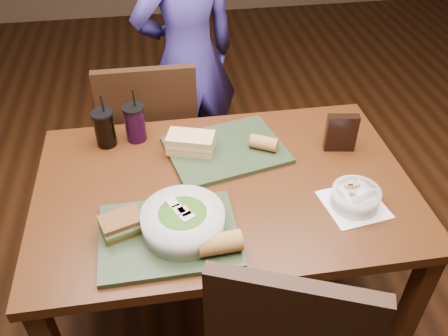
{
  "coord_description": "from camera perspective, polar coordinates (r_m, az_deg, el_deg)",
  "views": [
    {
      "loc": [
        -0.19,
        -1.22,
        1.84
      ],
      "look_at": [
        0.0,
        0.0,
        0.82
      ],
      "focal_mm": 38.0,
      "sensor_mm": 36.0,
      "label": 1
    }
  ],
  "objects": [
    {
      "name": "diner",
      "position": [
        2.45,
        -4.38,
        13.06
      ],
      "size": [
        0.64,
        0.53,
        1.51
      ],
      "primitive_type": "imported",
      "rotation": [
        0.0,
        0.0,
        3.49
      ],
      "color": "navy",
      "rests_on": "ground"
    },
    {
      "name": "tray_near",
      "position": [
        1.47,
        -6.65,
        -8.07
      ],
      "size": [
        0.42,
        0.33,
        0.02
      ],
      "primitive_type": "cube",
      "rotation": [
        0.0,
        0.0,
        0.01
      ],
      "color": "#26361F",
      "rests_on": "dining_table"
    },
    {
      "name": "baguette_near",
      "position": [
        1.39,
        -0.51,
        -9.04
      ],
      "size": [
        0.13,
        0.07,
        0.06
      ],
      "primitive_type": "cylinder",
      "rotation": [
        0.0,
        1.57,
        0.06
      ],
      "color": "#AD7533",
      "rests_on": "tray_near"
    },
    {
      "name": "ground",
      "position": [
        2.22,
        0.0,
        -16.58
      ],
      "size": [
        6.0,
        6.0,
        0.0
      ],
      "primitive_type": "plane",
      "color": "#381C0B",
      "rests_on": "ground"
    },
    {
      "name": "cup_berry",
      "position": [
        1.84,
        -10.66,
        5.35
      ],
      "size": [
        0.08,
        0.08,
        0.23
      ],
      "color": "black",
      "rests_on": "dining_table"
    },
    {
      "name": "tray_far",
      "position": [
        1.78,
        0.21,
        2.18
      ],
      "size": [
        0.48,
        0.4,
        0.02
      ],
      "primitive_type": "cube",
      "rotation": [
        0.0,
        0.0,
        0.22
      ],
      "color": "#26361F",
      "rests_on": "dining_table"
    },
    {
      "name": "soup_bowl",
      "position": [
        1.6,
        15.53,
        -3.4
      ],
      "size": [
        0.22,
        0.22,
        0.08
      ],
      "color": "white",
      "rests_on": "dining_table"
    },
    {
      "name": "cup_cola",
      "position": [
        1.84,
        -14.18,
        4.65
      ],
      "size": [
        0.08,
        0.08,
        0.22
      ],
      "color": "black",
      "rests_on": "dining_table"
    },
    {
      "name": "dining_table",
      "position": [
        1.71,
        0.0,
        -4.15
      ],
      "size": [
        1.3,
        0.85,
        0.75
      ],
      "color": "#44230D",
      "rests_on": "ground"
    },
    {
      "name": "chip_bag",
      "position": [
        1.81,
        13.91,
        4.13
      ],
      "size": [
        0.12,
        0.05,
        0.15
      ],
      "primitive_type": "cube",
      "rotation": [
        0.0,
        0.0,
        -0.16
      ],
      "color": "black",
      "rests_on": "dining_table"
    },
    {
      "name": "baguette_far",
      "position": [
        1.77,
        4.82,
        3.03
      ],
      "size": [
        0.11,
        0.09,
        0.05
      ],
      "primitive_type": "cylinder",
      "rotation": [
        0.0,
        1.57,
        -0.49
      ],
      "color": "#AD7533",
      "rests_on": "tray_far"
    },
    {
      "name": "salad_bowl",
      "position": [
        1.44,
        -4.96,
        -6.27
      ],
      "size": [
        0.25,
        0.25,
        0.08
      ],
      "color": "silver",
      "rests_on": "tray_near"
    },
    {
      "name": "sandwich_near",
      "position": [
        1.48,
        -12.26,
        -6.66
      ],
      "size": [
        0.14,
        0.12,
        0.06
      ],
      "color": "#593819",
      "rests_on": "tray_near"
    },
    {
      "name": "chair_far",
      "position": [
        2.24,
        -8.63,
        3.22
      ],
      "size": [
        0.42,
        0.42,
        0.96
      ],
      "color": "black",
      "rests_on": "ground"
    },
    {
      "name": "sandwich_far",
      "position": [
        1.75,
        -4.02,
        3.05
      ],
      "size": [
        0.19,
        0.14,
        0.07
      ],
      "color": "tan",
      "rests_on": "tray_far"
    }
  ]
}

